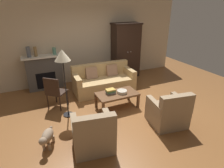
# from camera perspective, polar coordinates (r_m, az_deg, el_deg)

# --- Properties ---
(ground_plane) EXTENTS (9.60, 9.60, 0.00)m
(ground_plane) POSITION_cam_1_polar(r_m,az_deg,el_deg) (5.07, 1.99, -7.92)
(ground_plane) COLOR brown
(back_wall) EXTENTS (7.20, 0.10, 2.80)m
(back_wall) POSITION_cam_1_polar(r_m,az_deg,el_deg) (6.82, -7.74, 12.72)
(back_wall) COLOR beige
(back_wall) RESTS_ON ground
(fireplace) EXTENTS (1.26, 0.48, 1.12)m
(fireplace) POSITION_cam_1_polar(r_m,az_deg,el_deg) (6.51, -19.76, 3.44)
(fireplace) COLOR #4C4947
(fireplace) RESTS_ON ground
(armoire) EXTENTS (1.06, 0.57, 2.00)m
(armoire) POSITION_cam_1_polar(r_m,az_deg,el_deg) (7.14, 4.18, 10.10)
(armoire) COLOR black
(armoire) RESTS_ON ground
(couch) EXTENTS (1.94, 0.91, 0.86)m
(couch) POSITION_cam_1_polar(r_m,az_deg,el_deg) (6.04, -2.59, 0.78)
(couch) COLOR tan
(couch) RESTS_ON ground
(coffee_table) EXTENTS (1.10, 0.60, 0.42)m
(coffee_table) POSITION_cam_1_polar(r_m,az_deg,el_deg) (5.04, 1.55, -3.37)
(coffee_table) COLOR brown
(coffee_table) RESTS_ON ground
(fruit_bowl) EXTENTS (0.27, 0.27, 0.07)m
(fruit_bowl) POSITION_cam_1_polar(r_m,az_deg,el_deg) (5.03, 3.07, -2.33)
(fruit_bowl) COLOR beige
(fruit_bowl) RESTS_ON coffee_table
(book_stack) EXTENTS (0.26, 0.19, 0.13)m
(book_stack) POSITION_cam_1_polar(r_m,az_deg,el_deg) (4.99, -0.42, -2.20)
(book_stack) COLOR gray
(book_stack) RESTS_ON coffee_table
(mantel_vase_slate) EXTENTS (0.12, 0.12, 0.31)m
(mantel_vase_slate) POSITION_cam_1_polar(r_m,az_deg,el_deg) (6.29, -24.07, 8.88)
(mantel_vase_slate) COLOR #565B66
(mantel_vase_slate) RESTS_ON fireplace
(mantel_vase_bronze) EXTENTS (0.10, 0.10, 0.30)m
(mantel_vase_bronze) POSITION_cam_1_polar(r_m,az_deg,el_deg) (6.30, -22.24, 9.11)
(mantel_vase_bronze) COLOR olive
(mantel_vase_bronze) RESTS_ON fireplace
(mantel_vase_jade) EXTENTS (0.11, 0.11, 0.22)m
(mantel_vase_jade) POSITION_cam_1_polar(r_m,az_deg,el_deg) (6.35, -17.13, 9.58)
(mantel_vase_jade) COLOR slate
(mantel_vase_jade) RESTS_ON fireplace
(armchair_near_left) EXTENTS (0.88, 0.89, 0.88)m
(armchair_near_left) POSITION_cam_1_polar(r_m,az_deg,el_deg) (3.75, -5.77, -14.95)
(armchair_near_left) COLOR #997F60
(armchair_near_left) RESTS_ON ground
(armchair_near_right) EXTENTS (0.88, 0.88, 0.88)m
(armchair_near_right) POSITION_cam_1_polar(r_m,az_deg,el_deg) (4.56, 16.73, -8.30)
(armchair_near_right) COLOR #997F60
(armchair_near_right) RESTS_ON ground
(side_chair_wooden) EXTENTS (0.62, 0.62, 0.90)m
(side_chair_wooden) POSITION_cam_1_polar(r_m,az_deg,el_deg) (5.16, -17.01, -2.00)
(side_chair_wooden) COLOR black
(side_chair_wooden) RESTS_ON ground
(floor_lamp) EXTENTS (0.36, 0.36, 1.70)m
(floor_lamp) POSITION_cam_1_polar(r_m,az_deg,el_deg) (4.40, -14.78, 7.25)
(floor_lamp) COLOR black
(floor_lamp) RESTS_ON ground
(dog) EXTENTS (0.35, 0.53, 0.39)m
(dog) POSITION_cam_1_polar(r_m,az_deg,el_deg) (3.99, -19.15, -14.93)
(dog) COLOR gray
(dog) RESTS_ON ground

